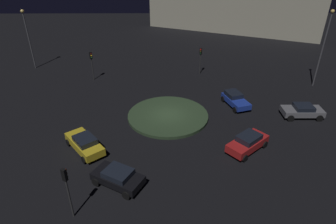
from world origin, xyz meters
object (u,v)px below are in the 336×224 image
Objects in this scene: car_yellow at (85,143)px; traffic_light_northwest at (67,184)px; car_grey at (302,111)px; streetlamp_northeast at (27,32)px; store_building at (236,6)px; car_black at (118,177)px; car_blue at (235,99)px; car_red at (248,142)px; streetlamp_south at (324,43)px; traffic_light_east at (200,56)px; traffic_light_northeast at (92,60)px.

traffic_light_northwest is at bearing 148.20° from car_yellow.
car_grey is 37.99m from streetlamp_northeast.
store_building reaches higher than car_yellow.
car_grey is at bearing -114.40° from car_yellow.
car_black is 21.02m from car_grey.
car_blue is 1.02× the size of traffic_light_northwest.
car_grey is at bearing -122.06° from car_black.
car_red is at bearing -129.56° from car_black.
car_black is 30.07m from streetlamp_south.
traffic_light_east is 15.58m from streetlamp_south.
streetlamp_south is at bearing 94.78° from traffic_light_east.
store_building is (47.20, -8.86, 3.68)m from car_red.
car_black is 0.11× the size of store_building.
streetlamp_northeast reaches higher than traffic_light_east.
traffic_light_northeast is (7.72, 17.98, 2.05)m from car_blue.
traffic_light_northeast is (-1.98, 14.91, 0.08)m from traffic_light_east.
car_blue is 0.11× the size of store_building.
traffic_light_northeast is at bearing -130.79° from car_blue.
traffic_light_northeast is at bearing -115.24° from streetlamp_northeast.
store_building is at bearing -91.56° from car_grey.
traffic_light_east is 0.97× the size of traffic_light_northeast.
car_grey is at bearing 177.91° from car_red.
store_building is (30.94, -26.12, 1.67)m from traffic_light_northeast.
car_red is 0.44× the size of streetlamp_south.
car_yellow is at bearing -21.54° from car_black.
car_grey is 24.93m from traffic_light_northwest.
car_grey is 41.57m from store_building.
car_yellow is 0.54× the size of streetlamp_northeast.
streetlamp_northeast is 0.88× the size of streetlamp_south.
car_black is 5.66m from car_yellow.
traffic_light_northwest is at bearing -12.19° from car_red.
store_building reaches higher than streetlamp_northeast.
car_grey is 0.50× the size of streetlamp_northeast.
streetlamp_northeast is (15.11, 34.54, 4.65)m from car_grey.
streetlamp_south is (13.95, -12.32, 5.01)m from car_red.
store_building is (28.96, -11.20, 1.74)m from traffic_light_east.
car_yellow is at bearing -40.63° from car_red.
traffic_light_east is at bearing 2.51° from traffic_light_northwest.
traffic_light_northeast reaches higher than traffic_light_east.
traffic_light_northwest is 0.11× the size of store_building.
car_red is at bearing -22.35° from car_blue.
traffic_light_northeast is at bearing -29.76° from car_yellow.
streetlamp_south is at bearing -112.84° from car_black.
car_black is at bearing -179.72° from car_yellow.
traffic_light_northwest reaches higher than car_yellow.
car_grey reaches higher than car_black.
traffic_light_northwest is at bearing -36.02° from traffic_light_northeast.
streetlamp_northeast reaches higher than traffic_light_northwest.
car_black is 1.11× the size of traffic_light_northeast.
traffic_light_northwest is at bearing -2.83° from traffic_light_east.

